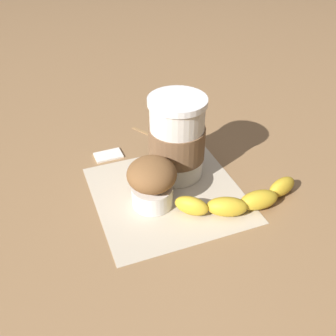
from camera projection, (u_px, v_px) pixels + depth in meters
name	position (u px, v px, depth m)	size (l,w,h in m)	color
ground_plane	(168.00, 194.00, 0.64)	(3.00, 3.00, 0.00)	#936D47
paper_napkin	(168.00, 194.00, 0.64)	(0.23, 0.23, 0.00)	beige
coffee_cup	(177.00, 139.00, 0.65)	(0.09, 0.09, 0.14)	silver
muffin	(152.00, 181.00, 0.60)	(0.08, 0.08, 0.08)	white
banana	(241.00, 200.00, 0.60)	(0.08, 0.21, 0.03)	gold
sugar_packet	(108.00, 155.00, 0.73)	(0.05, 0.03, 0.01)	white
wooden_stirrer	(154.00, 136.00, 0.78)	(0.11, 0.01, 0.00)	#9E7547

